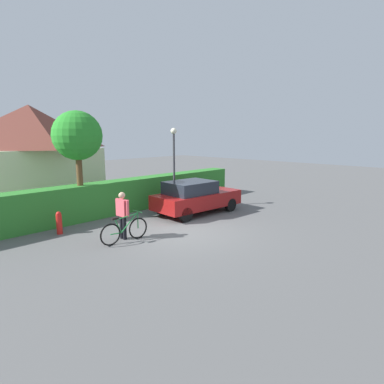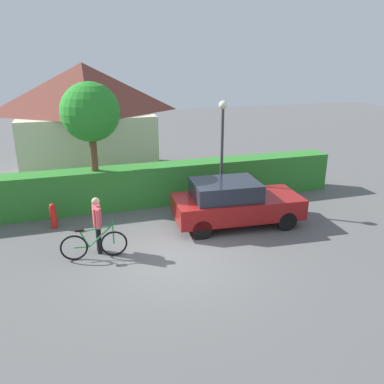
% 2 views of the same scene
% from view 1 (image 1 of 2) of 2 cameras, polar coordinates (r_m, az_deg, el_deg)
% --- Properties ---
extents(ground_plane, '(60.00, 60.00, 0.00)m').
position_cam_1_polar(ground_plane, '(11.83, -1.78, -6.92)').
color(ground_plane, '#595959').
extents(hedge_row, '(14.42, 0.90, 1.45)m').
position_cam_1_polar(hedge_row, '(14.76, -13.05, -0.83)').
color(hedge_row, '#2E7D2B').
rests_on(hedge_row, ground).
extents(house_distant, '(5.82, 4.41, 4.86)m').
position_cam_1_polar(house_distant, '(17.97, -26.28, 6.00)').
color(house_distant, beige).
rests_on(house_distant, ground).
extents(parked_car_near, '(4.10, 2.02, 1.47)m').
position_cam_1_polar(parked_car_near, '(14.26, 0.58, -0.82)').
color(parked_car_near, maroon).
rests_on(parked_car_near, ground).
extents(bicycle, '(1.75, 0.50, 0.96)m').
position_cam_1_polar(bicycle, '(10.82, -11.74, -6.59)').
color(bicycle, black).
rests_on(bicycle, ground).
extents(person_rider, '(0.21, 0.65, 1.60)m').
position_cam_1_polar(person_rider, '(11.00, -12.12, -3.45)').
color(person_rider, black).
rests_on(person_rider, ground).
extents(street_lamp, '(0.28, 0.28, 3.75)m').
position_cam_1_polar(street_lamp, '(15.17, -3.20, 6.33)').
color(street_lamp, '#38383D').
rests_on(street_lamp, ground).
extents(tree_kerbside, '(1.92, 1.92, 4.37)m').
position_cam_1_polar(tree_kerbside, '(13.54, -19.51, 9.15)').
color(tree_kerbside, brown).
rests_on(tree_kerbside, ground).
extents(fire_hydrant, '(0.20, 0.20, 0.81)m').
position_cam_1_polar(fire_hydrant, '(12.33, -22.31, -4.98)').
color(fire_hydrant, red).
rests_on(fire_hydrant, ground).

